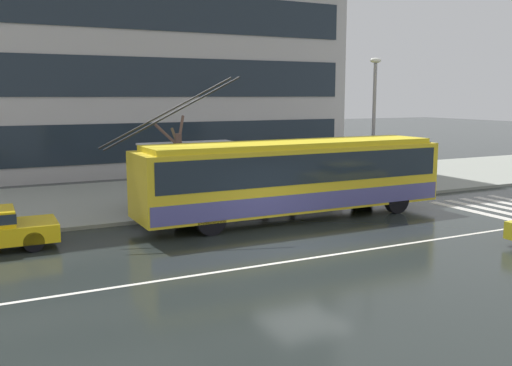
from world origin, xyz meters
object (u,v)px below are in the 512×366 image
Objects in this scene: bus_shelter at (187,159)px; street_lamp at (374,113)px; pedestrian_at_shelter at (292,161)px; pedestrian_walking_past at (265,174)px; pedestrian_waiting_by_pole at (156,173)px; street_tree_bare at (178,163)px; pedestrian_approaching_curb at (200,171)px; trolleybus at (294,176)px.

street_lamp reaches higher than bus_shelter.
pedestrian_at_shelter reaches higher than pedestrian_walking_past.
pedestrian_waiting_by_pole is at bearing -152.33° from bus_shelter.
street_lamp is at bearing -4.07° from street_tree_bare.
pedestrian_waiting_by_pole is (-6.59, -0.78, -0.05)m from pedestrian_at_shelter.
street_tree_bare reaches higher than pedestrian_at_shelter.
street_lamp reaches higher than street_tree_bare.
pedestrian_approaching_curb is at bearing -73.15° from bus_shelter.
trolleybus is 6.66× the size of pedestrian_at_shelter.
pedestrian_approaching_curb is 1.84m from pedestrian_waiting_by_pole.
street_lamp is (3.77, -1.02, 2.13)m from pedestrian_at_shelter.
pedestrian_at_shelter is 1.45m from pedestrian_walking_past.
bus_shelter is 9.02m from street_lamp.
pedestrian_waiting_by_pole is 0.52× the size of street_tree_bare.
pedestrian_at_shelter is at bearing -0.64° from bus_shelter.
pedestrian_at_shelter is 5.58m from street_tree_bare.
bus_shelter is 5.02m from pedestrian_at_shelter.
trolleybus is at bearing -103.92° from pedestrian_walking_past.
street_tree_bare is (-0.56, -0.41, -0.10)m from bus_shelter.
pedestrian_at_shelter reaches higher than pedestrian_approaching_curb.
pedestrian_waiting_by_pole is (-1.59, -0.83, -0.39)m from bus_shelter.
pedestrian_walking_past is at bearing 15.62° from street_tree_bare.
street_lamp is at bearing -22.99° from pedestrian_walking_past.
pedestrian_at_shelter is 0.54× the size of street_tree_bare.
pedestrian_at_shelter is at bearing 60.87° from trolleybus.
pedestrian_waiting_by_pole is 1.15m from street_tree_bare.
pedestrian_approaching_curb reaches higher than pedestrian_walking_past.
pedestrian_approaching_curb is at bearing -26.92° from street_tree_bare.
pedestrian_at_shelter is at bearing 6.73° from pedestrian_waiting_by_pole.
pedestrian_approaching_curb is at bearing -156.07° from pedestrian_walking_past.
bus_shelter is at bearing 106.85° from pedestrian_approaching_curb.
street_tree_bare is at bearing 175.93° from street_lamp.
street_lamp is (4.65, -1.97, 2.78)m from pedestrian_walking_past.
pedestrian_waiting_by_pole is (-5.71, -1.73, 0.60)m from pedestrian_walking_past.
pedestrian_approaching_curb is (0.25, -0.82, -0.44)m from bus_shelter.
street_lamp reaches higher than pedestrian_walking_past.
street_lamp is 9.54m from street_tree_bare.
street_tree_bare is (-9.33, 0.66, -1.89)m from street_lamp.
trolleybus reaches higher than street_tree_bare.
trolleybus is at bearing -42.49° from street_tree_bare.
pedestrian_walking_past is (3.87, 1.72, -0.55)m from pedestrian_approaching_curb.
street_tree_bare is (-0.81, 0.41, 0.34)m from pedestrian_approaching_curb.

